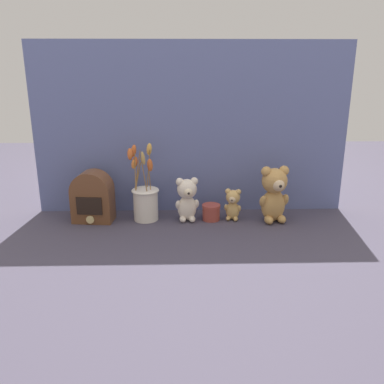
{
  "coord_description": "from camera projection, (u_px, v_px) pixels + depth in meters",
  "views": [
    {
      "loc": [
        -0.05,
        -1.72,
        0.68
      ],
      "look_at": [
        0.0,
        0.02,
        0.14
      ],
      "focal_mm": 38.0,
      "sensor_mm": 36.0,
      "label": 1
    }
  ],
  "objects": [
    {
      "name": "ground_plane",
      "position": [
        192.0,
        222.0,
        1.84
      ],
      "size": [
        4.0,
        4.0,
        0.0
      ],
      "primitive_type": "plane",
      "color": "#3D3847"
    },
    {
      "name": "teddy_bear_medium",
      "position": [
        187.0,
        198.0,
        1.83
      ],
      "size": [
        0.11,
        0.1,
        0.2
      ],
      "color": "beige",
      "rests_on": "ground"
    },
    {
      "name": "backdrop_wall",
      "position": [
        191.0,
        129.0,
        1.88
      ],
      "size": [
        1.46,
        0.02,
        0.79
      ],
      "color": "slate",
      "rests_on": "ground"
    },
    {
      "name": "decorative_tin_tall",
      "position": [
        211.0,
        212.0,
        1.86
      ],
      "size": [
        0.08,
        0.08,
        0.07
      ],
      "color": "#993D33",
      "rests_on": "ground"
    },
    {
      "name": "teddy_bear_large",
      "position": [
        274.0,
        193.0,
        1.81
      ],
      "size": [
        0.14,
        0.13,
        0.26
      ],
      "color": "tan",
      "rests_on": "ground"
    },
    {
      "name": "flower_vase",
      "position": [
        145.0,
        199.0,
        1.84
      ],
      "size": [
        0.14,
        0.13,
        0.35
      ],
      "color": "silver",
      "rests_on": "ground"
    },
    {
      "name": "vintage_radio",
      "position": [
        93.0,
        197.0,
        1.82
      ],
      "size": [
        0.19,
        0.12,
        0.23
      ],
      "color": "brown",
      "rests_on": "ground"
    },
    {
      "name": "teddy_bear_small",
      "position": [
        233.0,
        204.0,
        1.85
      ],
      "size": [
        0.08,
        0.07,
        0.15
      ],
      "color": "tan",
      "rests_on": "ground"
    }
  ]
}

